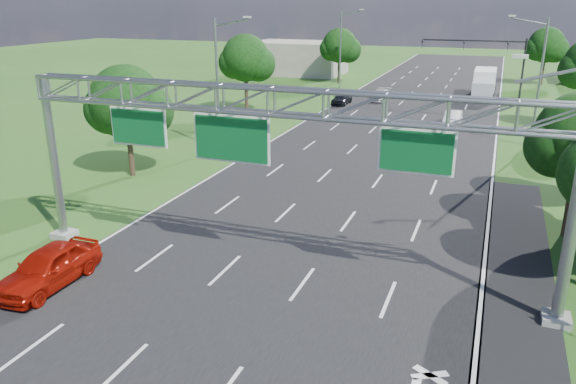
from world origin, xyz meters
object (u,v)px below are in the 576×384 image
at_px(sign_gantry, 273,117).
at_px(box_truck, 484,84).
at_px(traffic_signal, 493,53).
at_px(red_coupe, 48,267).

distance_m(sign_gantry, box_truck, 52.75).
relative_size(traffic_signal, red_coupe, 2.50).
relative_size(sign_gantry, traffic_signal, 1.92).
relative_size(sign_gantry, red_coupe, 4.80).
distance_m(red_coupe, box_truck, 58.24).
bearing_deg(red_coupe, traffic_signal, 75.10).
distance_m(sign_gantry, red_coupe, 11.14).
bearing_deg(sign_gantry, box_truck, 82.87).
xyz_separation_m(traffic_signal, box_truck, (-0.64, -0.93, -3.59)).
relative_size(sign_gantry, box_truck, 2.71).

